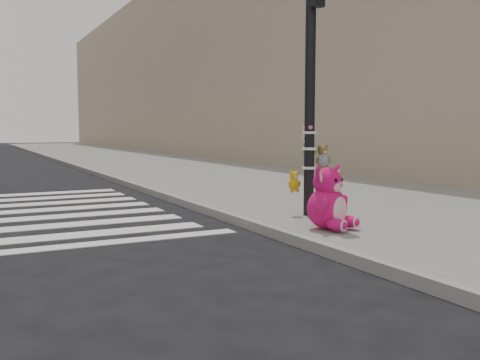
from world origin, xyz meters
TOP-DOWN VIEW (x-y plane):
  - ground at (0.00, 0.00)m, footprint 120.00×120.00m
  - sidewalk_near at (5.00, 10.00)m, footprint 7.00×80.00m
  - curb_edge at (1.55, 10.00)m, footprint 0.12×80.00m
  - bld_near at (10.50, 20.00)m, footprint 5.00×60.00m
  - signal_pole at (2.62, 1.82)m, footprint 0.67×0.50m
  - pink_bunny at (2.16, 0.68)m, footprint 0.74×0.80m
  - red_teddy at (3.40, 2.40)m, footprint 0.14×0.11m

SIDE VIEW (x-z plane):
  - ground at x=0.00m, z-range 0.00..0.00m
  - sidewalk_near at x=5.00m, z-range 0.00..0.14m
  - curb_edge at x=1.55m, z-range -0.01..0.15m
  - red_teddy at x=3.40m, z-range 0.14..0.32m
  - pink_bunny at x=2.16m, z-range 0.06..0.95m
  - signal_pole at x=2.62m, z-range -0.19..3.81m
  - bld_near at x=10.50m, z-range 0.00..10.00m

